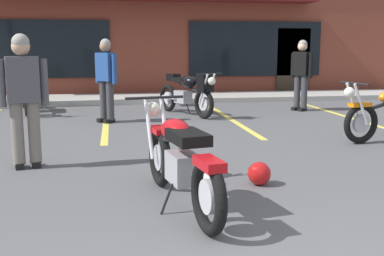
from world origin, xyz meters
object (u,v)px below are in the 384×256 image
object	(u,v)px
motorcycle_foreground_classic	(180,159)
motorcycle_blue_standard	(25,93)
person_near_building	(301,71)
motorcycle_silver_naked	(188,92)
person_by_back_row	(24,93)
helmet_on_pavement	(259,173)
person_in_shorts_foreground	(106,75)

from	to	relation	value
motorcycle_foreground_classic	motorcycle_blue_standard	bearing A→B (deg)	110.60
motorcycle_blue_standard	person_near_building	distance (m)	6.52
motorcycle_silver_naked	person_by_back_row	world-z (taller)	person_by_back_row
motorcycle_silver_naked	motorcycle_blue_standard	xyz separation A→B (m)	(-3.66, 1.09, -0.07)
motorcycle_foreground_classic	person_by_back_row	size ratio (longest dim) A/B	1.25
motorcycle_foreground_classic	helmet_on_pavement	bearing A→B (deg)	28.83
motorcycle_silver_naked	person_in_shorts_foreground	xyz separation A→B (m)	(-1.77, -0.68, 0.42)
person_in_shorts_foreground	person_by_back_row	xyz separation A→B (m)	(-0.96, -3.53, 0.00)
person_in_shorts_foreground	person_by_back_row	world-z (taller)	same
person_in_shorts_foreground	person_near_building	xyz separation A→B (m)	(4.56, 1.03, 0.00)
person_by_back_row	helmet_on_pavement	world-z (taller)	person_by_back_row
person_in_shorts_foreground	motorcycle_silver_naked	bearing A→B (deg)	21.02
person_near_building	helmet_on_pavement	size ratio (longest dim) A/B	6.44
motorcycle_blue_standard	person_in_shorts_foreground	bearing A→B (deg)	-43.12
motorcycle_blue_standard	person_by_back_row	bearing A→B (deg)	-79.97
person_by_back_row	person_near_building	size ratio (longest dim) A/B	1.00
motorcycle_foreground_classic	person_in_shorts_foreground	xyz separation A→B (m)	(-0.74, 5.25, 0.49)
motorcycle_silver_naked	person_in_shorts_foreground	size ratio (longest dim) A/B	1.17
motorcycle_blue_standard	person_by_back_row	xyz separation A→B (m)	(0.94, -5.30, 0.49)
motorcycle_blue_standard	motorcycle_silver_naked	bearing A→B (deg)	-16.65
helmet_on_pavement	motorcycle_foreground_classic	bearing A→B (deg)	-151.17
motorcycle_silver_naked	helmet_on_pavement	xyz separation A→B (m)	(-0.06, -5.39, -0.40)
motorcycle_blue_standard	helmet_on_pavement	world-z (taller)	motorcycle_blue_standard
person_near_building	helmet_on_pavement	world-z (taller)	person_near_building
motorcycle_silver_naked	person_by_back_row	bearing A→B (deg)	-122.90
person_by_back_row	person_in_shorts_foreground	bearing A→B (deg)	74.84
person_near_building	motorcycle_silver_naked	bearing A→B (deg)	-172.87
person_near_building	helmet_on_pavement	bearing A→B (deg)	-116.43
motorcycle_foreground_classic	person_near_building	bearing A→B (deg)	58.67
motorcycle_foreground_classic	person_near_building	xyz separation A→B (m)	(3.82, 6.27, 0.49)
motorcycle_blue_standard	helmet_on_pavement	xyz separation A→B (m)	(3.60, -6.49, -0.33)
person_by_back_row	person_near_building	world-z (taller)	same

